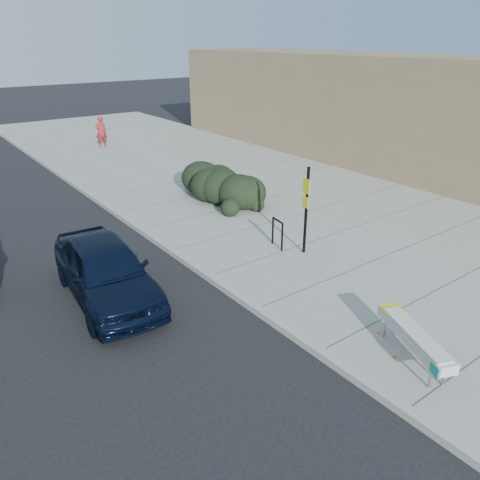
# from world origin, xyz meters

# --- Properties ---
(ground) EXTENTS (120.00, 120.00, 0.00)m
(ground) POSITION_xyz_m (0.00, 0.00, 0.00)
(ground) COLOR black
(ground) RESTS_ON ground
(sidewalk_near) EXTENTS (11.20, 50.00, 0.15)m
(sidewalk_near) POSITION_xyz_m (5.60, 5.00, 0.07)
(sidewalk_near) COLOR gray
(sidewalk_near) RESTS_ON ground
(curb_near) EXTENTS (0.22, 50.00, 0.17)m
(curb_near) POSITION_xyz_m (0.00, 5.00, 0.08)
(curb_near) COLOR #9E9E99
(curb_near) RESTS_ON ground
(building_near) EXTENTS (6.00, 36.00, 5.00)m
(building_near) POSITION_xyz_m (14.00, 3.00, 2.65)
(building_near) COLOR #7B6749
(building_near) RESTS_ON sidewalk_near
(bench) EXTENTS (1.23, 2.07, 0.63)m
(bench) POSITION_xyz_m (1.20, -3.22, 0.65)
(bench) COLOR gray
(bench) RESTS_ON sidewalk_near
(bike_rack) EXTENTS (0.16, 0.59, 0.87)m
(bike_rack) POSITION_xyz_m (2.58, 2.34, 0.68)
(bike_rack) COLOR black
(bike_rack) RESTS_ON sidewalk_near
(sign_post) EXTENTS (0.11, 0.29, 2.54)m
(sign_post) POSITION_xyz_m (2.95, 1.60, 1.59)
(sign_post) COLOR black
(sign_post) RESTS_ON sidewalk_near
(hedge) EXTENTS (2.28, 3.97, 1.42)m
(hedge) POSITION_xyz_m (3.91, 7.00, 0.86)
(hedge) COLOR black
(hedge) RESTS_ON sidewalk_near
(sedan_navy) EXTENTS (2.14, 4.55, 1.50)m
(sedan_navy) POSITION_xyz_m (-2.50, 2.79, 0.75)
(sedan_navy) COLOR black
(sedan_navy) RESTS_ON ground
(pedestrian) EXTENTS (0.64, 0.44, 1.69)m
(pedestrian) POSITION_xyz_m (3.72, 18.71, 0.99)
(pedestrian) COLOR maroon
(pedestrian) RESTS_ON sidewalk_near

